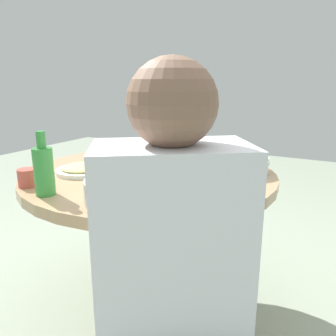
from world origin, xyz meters
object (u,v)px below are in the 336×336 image
object	(u,v)px
round_dining_table	(150,203)
dish_noodles	(83,169)
rice_bowl	(125,189)
tea_cup_far	(218,149)
green_bottle	(44,170)
dish_tofu_braise	(172,154)
dish_eggplant	(230,190)
tea_cup_near	(227,155)
dish_shrimp	(111,151)
tea_cup_side	(28,178)
soup_bowl	(236,164)
diner_left	(172,256)

from	to	relation	value
round_dining_table	dish_noodles	xyz separation A→B (m)	(0.25, 0.17, 0.17)
round_dining_table	rice_bowl	xyz separation A→B (m)	(-0.14, 0.38, 0.20)
tea_cup_far	green_bottle	bearing A→B (deg)	72.39
rice_bowl	dish_tofu_braise	size ratio (longest dim) A/B	1.40
dish_tofu_braise	green_bottle	xyz separation A→B (m)	(0.11, 0.77, 0.08)
dish_eggplant	tea_cup_near	size ratio (longest dim) A/B	2.78
dish_shrimp	tea_cup_near	distance (m)	0.65
dish_noodles	tea_cup_side	bearing A→B (deg)	79.09
tea_cup_far	soup_bowl	bearing A→B (deg)	123.84
dish_eggplant	diner_left	bearing A→B (deg)	93.39
dish_noodles	dish_shrimp	bearing A→B (deg)	-70.05
dish_noodles	tea_cup_near	distance (m)	0.74
dish_tofu_braise	dish_shrimp	xyz separation A→B (m)	(0.34, 0.10, 0.00)
dish_tofu_braise	diner_left	distance (m)	1.09
dish_tofu_braise	tea_cup_far	xyz separation A→B (m)	(-0.19, -0.19, 0.01)
soup_bowl	dish_shrimp	size ratio (longest dim) A/B	1.33
dish_shrimp	dish_noodles	bearing A→B (deg)	109.95
rice_bowl	diner_left	world-z (taller)	diner_left
dish_eggplant	diner_left	world-z (taller)	diner_left
soup_bowl	tea_cup_far	world-z (taller)	soup_bowl
rice_bowl	green_bottle	xyz separation A→B (m)	(0.29, 0.09, 0.05)
dish_tofu_braise	diner_left	size ratio (longest dim) A/B	0.26
dish_tofu_braise	dish_eggplant	world-z (taller)	dish_eggplant
round_dining_table	dish_eggplant	distance (m)	0.49
tea_cup_far	diner_left	world-z (taller)	diner_left
dish_tofu_braise	soup_bowl	bearing A→B (deg)	163.59
green_bottle	dish_eggplant	bearing A→B (deg)	-151.62
dish_eggplant	tea_cup_far	bearing A→B (deg)	-65.91
rice_bowl	tea_cup_side	xyz separation A→B (m)	(0.43, 0.05, -0.01)
soup_bowl	tea_cup_side	world-z (taller)	soup_bowl
tea_cup_side	diner_left	xyz separation A→B (m)	(-0.76, 0.23, -0.02)
diner_left	green_bottle	bearing A→B (deg)	-16.92
tea_cup_near	rice_bowl	bearing A→B (deg)	82.36
soup_bowl	dish_noodles	distance (m)	0.70
round_dining_table	tea_cup_side	size ratio (longest dim) A/B	15.26
green_bottle	tea_cup_side	bearing A→B (deg)	-15.05
dish_tofu_braise	dish_shrimp	size ratio (longest dim) A/B	0.86
tea_cup_near	dish_noodles	bearing A→B (deg)	48.78
dish_tofu_braise	green_bottle	world-z (taller)	green_bottle
soup_bowl	green_bottle	bearing A→B (deg)	52.05
tea_cup_far	tea_cup_side	xyz separation A→B (m)	(0.44, 0.92, 0.00)
tea_cup_near	diner_left	distance (m)	1.06
dish_tofu_braise	tea_cup_far	bearing A→B (deg)	-135.92
dish_eggplant	tea_cup_far	world-z (taller)	tea_cup_far
dish_tofu_braise	dish_eggplant	distance (m)	0.66
tea_cup_near	tea_cup_side	distance (m)	0.98
dish_tofu_braise	tea_cup_near	xyz separation A→B (m)	(-0.29, -0.08, 0.01)
round_dining_table	dish_tofu_braise	size ratio (longest dim) A/B	5.72
rice_bowl	soup_bowl	size ratio (longest dim) A/B	0.91
dish_noodles	diner_left	bearing A→B (deg)	145.72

